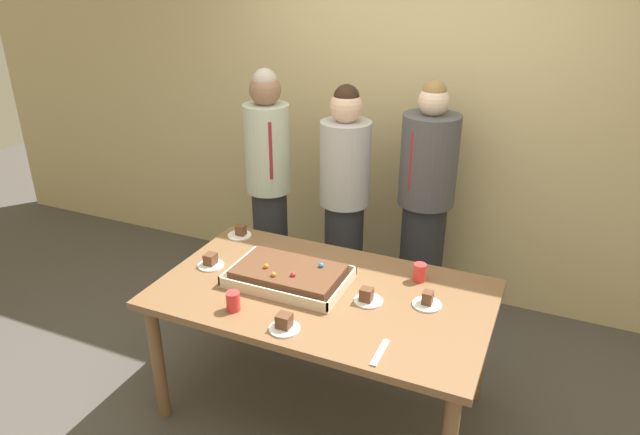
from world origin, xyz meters
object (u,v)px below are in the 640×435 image
Objects in this scene: plated_slice_near_left at (284,324)px; plated_slice_near_right at (427,301)px; plated_slice_far_left at (240,233)px; person_striped_tie_right at (345,199)px; cake_server_utensil at (380,352)px; plated_slice_center_front at (211,262)px; plated_slice_far_right at (367,297)px; party_table at (323,305)px; person_serving_front at (425,202)px; drink_cup_middle at (233,301)px; person_green_shirt_behind at (269,185)px; drink_cup_nearest at (420,272)px; sheet_cake at (289,275)px.

plated_slice_near_right is at bearing 39.94° from plated_slice_near_left.
person_striped_tie_right reaches higher than plated_slice_far_left.
plated_slice_near_left is 0.48m from cake_server_utensil.
person_striped_tie_right is at bearing 55.38° from plated_slice_far_left.
plated_slice_far_right is at bearing 0.35° from plated_slice_center_front.
plated_slice_near_right is at bearing 9.45° from party_table.
plated_slice_center_front is 1.53m from person_serving_front.
party_table is 8.76× the size of cake_server_utensil.
person_green_shirt_behind reaches higher than drink_cup_middle.
cake_server_utensil is (1.19, -0.77, -0.02)m from plated_slice_far_left.
drink_cup_middle is at bearing -12.96° from person_green_shirt_behind.
drink_cup_nearest is at bearing 40.21° from person_striped_tie_right.
plated_slice_far_right is 1.18m from person_striped_tie_right.
person_serving_front is at bearing 69.23° from sheet_cake.
drink_cup_nearest reaches higher than cake_server_utensil.
drink_cup_nearest is (0.64, 0.30, 0.01)m from sheet_cake.
person_green_shirt_behind is at bearing 98.65° from plated_slice_far_left.
drink_cup_middle reaches higher than plated_slice_center_front.
cake_server_utensil is (0.47, 0.01, -0.02)m from plated_slice_near_left.
sheet_cake is 6.36× the size of drink_cup_nearest.
person_serving_front is 0.98× the size of person_green_shirt_behind.
plated_slice_near_right is (0.57, 0.48, -0.00)m from plated_slice_near_left.
sheet_cake is at bearing 114.00° from plated_slice_near_left.
plated_slice_near_right is 1.27m from person_striped_tie_right.
plated_slice_near_right is 0.48m from cake_server_utensil.
person_green_shirt_behind reaches higher than party_table.
person_serving_front reaches higher than plated_slice_far_right.
person_green_shirt_behind is at bearing 148.34° from plated_slice_near_right.
plated_slice_center_front is at bearing -164.06° from drink_cup_nearest.
drink_cup_middle reaches higher than party_table.
drink_cup_nearest is 0.90m from person_serving_front.
plated_slice_near_left is at bearing -140.06° from plated_slice_near_right.
party_table is 1.23m from person_serving_front.
plated_slice_near_right is 0.98m from drink_cup_middle.
plated_slice_far_left is 0.80m from person_striped_tie_right.
sheet_cake is 0.71m from drink_cup_nearest.
person_green_shirt_behind is at bearing 139.04° from plated_slice_far_right.
plated_slice_far_left is 0.84m from drink_cup_middle.
sheet_cake is 0.38× the size of person_serving_front.
plated_slice_center_front reaches higher than party_table.
plated_slice_near_right reaches higher than party_table.
sheet_cake is 4.24× the size of plated_slice_near_right.
plated_slice_far_right is 1.50× the size of drink_cup_nearest.
plated_slice_center_front is 1.50× the size of drink_cup_middle.
sheet_cake is 0.75m from plated_slice_near_right.
plated_slice_near_right is (0.54, 0.09, 0.11)m from party_table.
plated_slice_center_front is at bearing -179.65° from plated_slice_far_right.
sheet_cake is at bearing 149.08° from cake_server_utensil.
sheet_cake is at bearing 2.49° from plated_slice_center_front.
person_striped_tie_right is (-0.53, -0.15, -0.01)m from person_serving_front.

